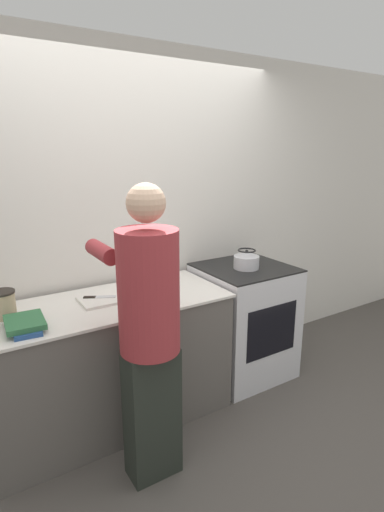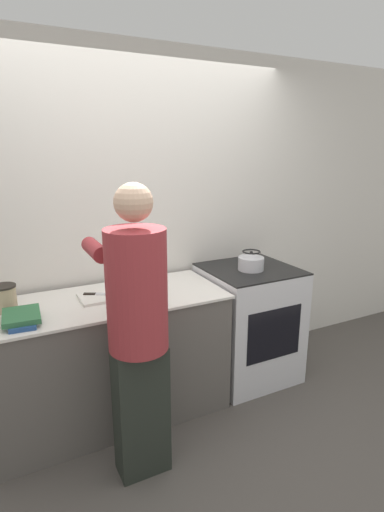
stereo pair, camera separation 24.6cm
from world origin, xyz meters
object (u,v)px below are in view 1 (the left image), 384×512
at_px(cutting_board, 107,299).
at_px(bowl_prep, 152,302).
at_px(person, 149,328).
at_px(canister_jar, 3,304).
at_px(knife, 99,297).
at_px(kettle, 246,260).
at_px(oven, 244,320).

xyz_separation_m(cutting_board, bowl_prep, (0.21, -0.26, 0.02)).
relative_size(person, canister_jar, 10.32).
xyz_separation_m(person, canister_jar, (-0.63, 0.67, 0.04)).
bearing_deg(knife, canister_jar, -154.81).
height_order(knife, kettle, kettle).
relative_size(bowl_prep, canister_jar, 0.75).
distance_m(cutting_board, kettle, 1.15).
xyz_separation_m(person, cutting_board, (-0.01, 0.61, -0.03)).
bearing_deg(canister_jar, knife, -2.60).
distance_m(oven, knife, 1.28).
bearing_deg(kettle, canister_jar, 176.16).
height_order(person, canister_jar, person).
xyz_separation_m(cutting_board, knife, (-0.04, 0.03, 0.01)).
xyz_separation_m(cutting_board, canister_jar, (-0.62, 0.06, 0.07)).
bearing_deg(bowl_prep, oven, 13.60).
relative_size(oven, bowl_prep, 7.63).
bearing_deg(kettle, knife, 175.55).
bearing_deg(bowl_prep, kettle, 11.79).
relative_size(knife, canister_jar, 1.23).
distance_m(kettle, bowl_prep, 0.96).
xyz_separation_m(kettle, canister_jar, (-1.76, 0.12, -0.04)).
distance_m(person, canister_jar, 0.92).
height_order(person, cutting_board, person).
distance_m(knife, kettle, 1.19).
distance_m(person, cutting_board, 0.61).
bearing_deg(canister_jar, cutting_board, -5.22).
xyz_separation_m(kettle, bowl_prep, (-0.93, -0.19, -0.09)).
relative_size(oven, knife, 4.63).
bearing_deg(kettle, bowl_prep, -168.21).
distance_m(person, bowl_prep, 0.40).
relative_size(oven, kettle, 4.65).
xyz_separation_m(knife, kettle, (1.18, -0.09, 0.10)).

